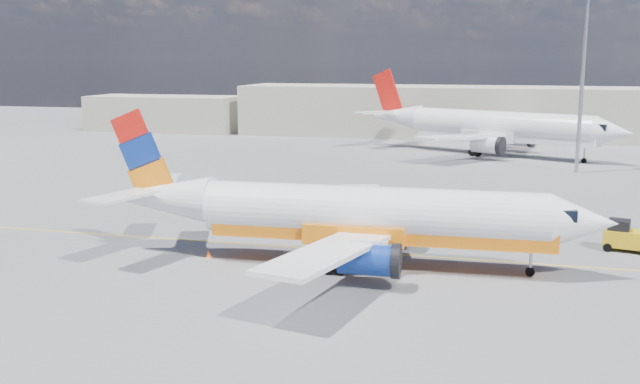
% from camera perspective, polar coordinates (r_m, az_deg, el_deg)
% --- Properties ---
extents(ground, '(240.00, 240.00, 0.00)m').
position_cam_1_polar(ground, '(44.75, -1.68, -5.53)').
color(ground, '#57575B').
rests_on(ground, ground).
extents(taxi_line, '(70.00, 0.15, 0.01)m').
position_cam_1_polar(taxi_line, '(47.53, -0.68, -4.54)').
color(taxi_line, yellow).
rests_on(taxi_line, ground).
extents(terminal_main, '(70.00, 14.00, 8.00)m').
position_cam_1_polar(terminal_main, '(116.79, 11.03, 6.32)').
color(terminal_main, beige).
rests_on(terminal_main, ground).
extents(terminal_annex, '(26.00, 10.00, 6.00)m').
position_cam_1_polar(terminal_annex, '(127.14, -12.31, 6.16)').
color(terminal_annex, beige).
rests_on(terminal_annex, ground).
extents(main_jet, '(31.05, 24.55, 9.41)m').
position_cam_1_polar(main_jet, '(43.11, 2.91, -1.86)').
color(main_jet, white).
rests_on(main_jet, ground).
extents(second_jet, '(35.64, 26.84, 10.99)m').
position_cam_1_polar(second_jet, '(95.58, 13.62, 5.09)').
color(second_jet, white).
rests_on(second_jet, ground).
extents(gse_tug, '(3.14, 2.33, 2.04)m').
position_cam_1_polar(gse_tug, '(50.91, 23.27, -3.29)').
color(gse_tug, black).
rests_on(gse_tug, ground).
extents(traffic_cone, '(0.39, 0.39, 0.55)m').
position_cam_1_polar(traffic_cone, '(45.83, -8.89, -4.92)').
color(traffic_cone, white).
rests_on(traffic_cone, ground).
extents(floodlight_mast, '(1.48, 1.48, 20.29)m').
position_cam_1_polar(floodlight_mast, '(82.84, 20.34, 9.81)').
color(floodlight_mast, '#9A9AA2').
rests_on(floodlight_mast, ground).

